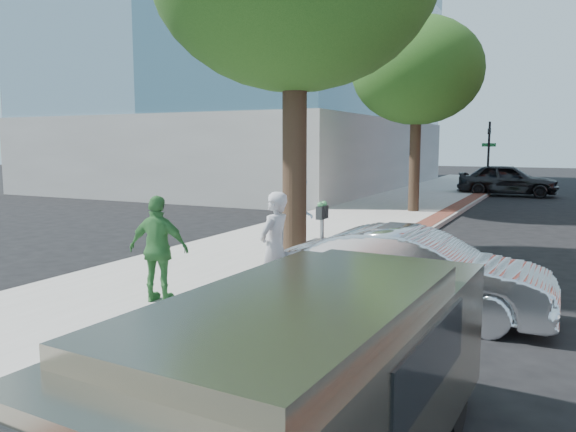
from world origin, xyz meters
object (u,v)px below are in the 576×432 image
Objects in this scene: bg_car at (507,180)px; van at (322,375)px; person_officer at (300,213)px; sedan_silver at (415,273)px; parking_meter at (322,224)px; person_gray at (274,248)px; person_green at (159,249)px.

van is (1.11, -26.90, 0.06)m from bg_car.
person_officer is 0.41× the size of sedan_silver.
parking_meter reaches higher than van.
person_gray reaches higher than van.
person_gray is 4.92m from person_officer.
bg_car is (1.25, 21.35, -0.38)m from parking_meter.
person_gray is 0.37× the size of bg_car.
person_green is at bearing 112.30° from sedan_silver.
parking_meter is 3.04m from person_green.
bg_car is at bearing 1.14° from sedan_silver.
person_gray is 1.85m from person_green.
bg_car is 1.08× the size of van.
parking_meter is at bearing -138.21° from person_green.
van is at bearing 130.91° from person_green.
person_gray is 1.04× the size of person_green.
parking_meter reaches higher than sedan_silver.
person_green is 0.38× the size of van.
van is at bearing -175.62° from sedan_silver.
person_gray reaches higher than bg_car.
van is at bearing -179.73° from bg_car.
person_green is at bearing -125.89° from parking_meter.
person_green is 4.06m from sedan_silver.
person_gray is at bearing -168.39° from person_green.
bg_car is at bearing 86.65° from parking_meter.
person_gray reaches higher than person_officer.
bg_car is (3.03, 23.81, -0.18)m from person_green.
person_officer is 0.99× the size of person_green.
person_gray is at bearing 111.48° from sedan_silver.
bg_car is at bearing -28.69° from person_officer.
bg_car is (1.34, 23.06, -0.21)m from person_gray.
van is (4.13, -3.09, -0.12)m from person_green.
person_gray is 2.23m from sedan_silver.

